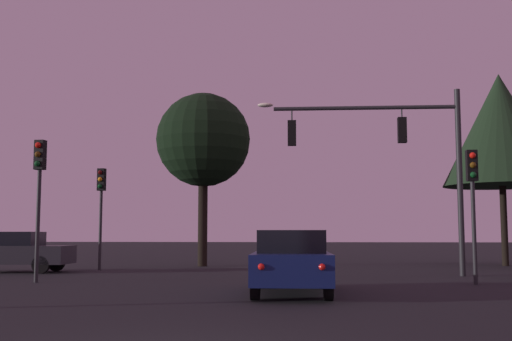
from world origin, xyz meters
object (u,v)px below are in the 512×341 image
(traffic_light_corner_left, at_px, (473,188))
(traffic_light_corner_right, at_px, (101,198))
(tree_left_far, at_px, (203,141))
(tree_center_horizon, at_px, (500,130))
(traffic_light_median, at_px, (39,181))
(traffic_signal_mast_arm, at_px, (397,147))
(car_crossing_left, at_px, (10,251))
(car_nearside_lane, at_px, (292,261))

(traffic_light_corner_left, distance_m, traffic_light_corner_right, 14.54)
(tree_left_far, distance_m, tree_center_horizon, 13.74)
(traffic_light_median, xyz_separation_m, tree_center_horizon, (16.82, 11.62, 3.22))
(traffic_signal_mast_arm, bearing_deg, traffic_light_corner_right, 168.03)
(traffic_signal_mast_arm, relative_size, car_crossing_left, 1.54)
(traffic_light_corner_right, height_order, car_nearside_lane, traffic_light_corner_right)
(traffic_light_corner_right, height_order, tree_left_far, tree_left_far)
(car_crossing_left, relative_size, tree_center_horizon, 0.52)
(traffic_light_median, bearing_deg, car_crossing_left, 124.00)
(traffic_light_corner_right, bearing_deg, car_crossing_left, -148.78)
(car_crossing_left, height_order, tree_left_far, tree_left_far)
(traffic_signal_mast_arm, bearing_deg, car_crossing_left, 177.22)
(car_crossing_left, bearing_deg, car_nearside_lane, -35.14)
(traffic_light_corner_left, distance_m, car_crossing_left, 16.76)
(traffic_light_corner_right, relative_size, car_crossing_left, 0.88)
(traffic_light_corner_right, distance_m, traffic_light_median, 6.56)
(tree_center_horizon, bearing_deg, car_crossing_left, -161.23)
(traffic_light_median, xyz_separation_m, car_crossing_left, (-3.24, 4.81, -2.23))
(traffic_light_corner_right, relative_size, traffic_light_median, 0.96)
(car_crossing_left, distance_m, tree_left_far, 9.57)
(traffic_light_corner_left, xyz_separation_m, car_nearside_lane, (-5.09, -3.35, -1.95))
(traffic_light_corner_left, distance_m, tree_left_far, 13.84)
(car_crossing_left, bearing_deg, tree_center_horizon, 18.77)
(traffic_light_corner_left, distance_m, car_nearside_lane, 6.40)
(traffic_light_corner_left, xyz_separation_m, traffic_light_corner_right, (-13.18, 6.12, 0.15))
(car_nearside_lane, xyz_separation_m, tree_left_far, (-4.53, 12.85, 4.88))
(traffic_light_corner_left, height_order, car_crossing_left, traffic_light_corner_left)
(traffic_light_median, relative_size, car_crossing_left, 0.92)
(traffic_signal_mast_arm, xyz_separation_m, traffic_light_corner_right, (-11.53, 2.44, -1.56))
(car_nearside_lane, height_order, tree_center_horizon, tree_center_horizon)
(traffic_signal_mast_arm, distance_m, traffic_light_median, 11.99)
(traffic_light_corner_right, bearing_deg, traffic_light_median, -86.81)
(traffic_light_corner_left, height_order, car_nearside_lane, traffic_light_corner_left)
(traffic_signal_mast_arm, distance_m, car_crossing_left, 14.89)
(traffic_light_median, bearing_deg, traffic_light_corner_right, 93.19)
(traffic_light_corner_left, xyz_separation_m, tree_left_far, (-9.62, 9.51, 2.93))
(traffic_light_median, height_order, car_crossing_left, traffic_light_median)
(traffic_light_corner_left, relative_size, traffic_light_corner_right, 0.94)
(traffic_light_median, distance_m, tree_center_horizon, 20.69)
(traffic_light_corner_right, xyz_separation_m, traffic_light_median, (0.37, -6.55, 0.12))
(car_nearside_lane, relative_size, car_crossing_left, 1.02)
(traffic_light_corner_left, distance_m, traffic_light_median, 12.83)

